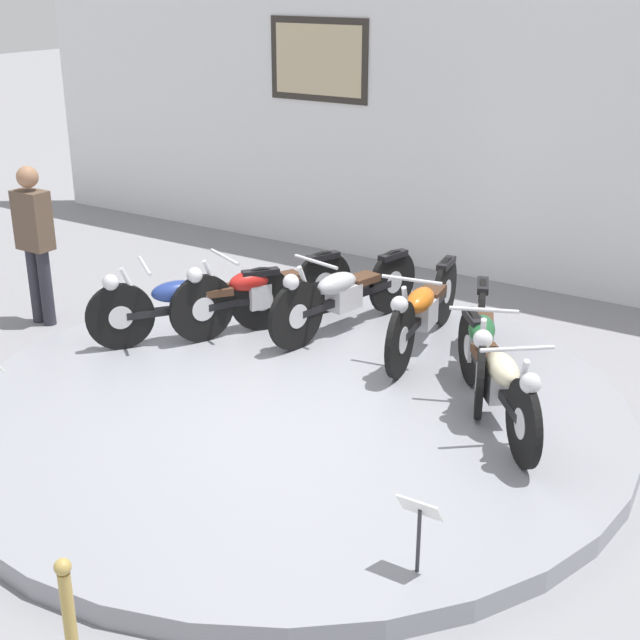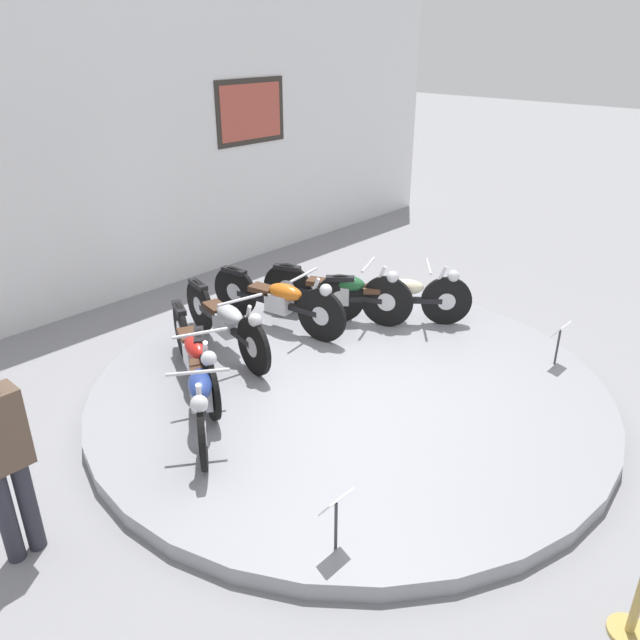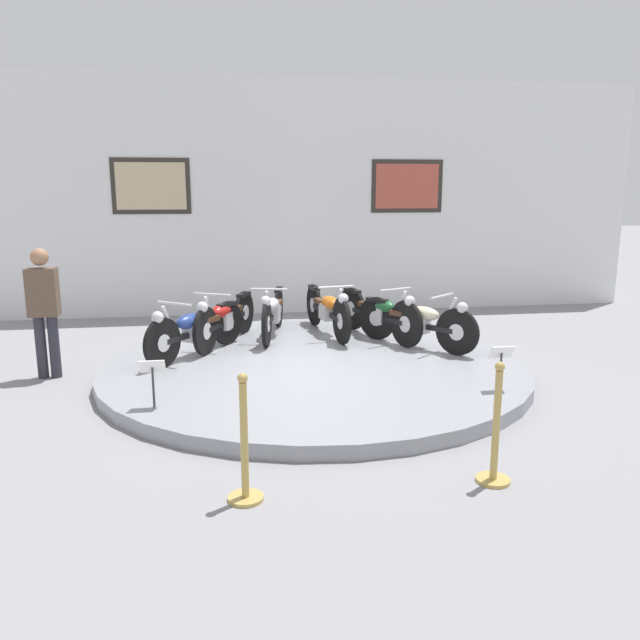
# 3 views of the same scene
# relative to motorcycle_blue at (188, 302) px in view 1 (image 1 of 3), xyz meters

# --- Properties ---
(ground_plane) EXTENTS (60.00, 60.00, 0.00)m
(ground_plane) POSITION_rel_motorcycle_blue_xyz_m (1.54, -0.52, -0.54)
(ground_plane) COLOR gray
(display_platform) EXTENTS (5.47, 5.47, 0.16)m
(display_platform) POSITION_rel_motorcycle_blue_xyz_m (1.54, -0.52, -0.46)
(display_platform) COLOR gray
(display_platform) RESTS_ON ground_plane
(back_wall) EXTENTS (14.00, 0.22, 4.38)m
(back_wall) POSITION_rel_motorcycle_blue_xyz_m (1.54, 3.71, 1.65)
(back_wall) COLOR white
(back_wall) RESTS_ON ground_plane
(motorcycle_blue) EXTENTS (1.24, 1.62, 0.79)m
(motorcycle_blue) POSITION_rel_motorcycle_blue_xyz_m (0.00, 0.00, 0.00)
(motorcycle_blue) COLOR black
(motorcycle_blue) RESTS_ON display_platform
(motorcycle_red) EXTENTS (0.88, 1.85, 0.80)m
(motorcycle_red) POSITION_rel_motorcycle_blue_xyz_m (0.40, 0.62, 0.01)
(motorcycle_red) COLOR black
(motorcycle_red) RESTS_ON display_platform
(motorcycle_silver) EXTENTS (0.60, 1.97, 0.80)m
(motorcycle_silver) POSITION_rel_motorcycle_blue_xyz_m (1.12, 0.98, 0.01)
(motorcycle_silver) COLOR black
(motorcycle_silver) RESTS_ON display_platform
(motorcycle_orange) EXTENTS (0.54, 2.01, 0.81)m
(motorcycle_orange) POSITION_rel_motorcycle_blue_xyz_m (1.96, 0.98, 0.02)
(motorcycle_orange) COLOR black
(motorcycle_orange) RESTS_ON display_platform
(motorcycle_green) EXTENTS (0.83, 1.88, 0.81)m
(motorcycle_green) POSITION_rel_motorcycle_blue_xyz_m (2.68, 0.62, 0.01)
(motorcycle_green) COLOR black
(motorcycle_green) RESTS_ON display_platform
(motorcycle_cream) EXTENTS (1.30, 1.58, 0.80)m
(motorcycle_cream) POSITION_rel_motorcycle_blue_xyz_m (3.08, 0.00, 0.00)
(motorcycle_cream) COLOR black
(motorcycle_cream) RESTS_ON display_platform
(info_placard_front_centre) EXTENTS (0.26, 0.11, 0.51)m
(info_placard_front_centre) POSITION_rel_motorcycle_blue_xyz_m (3.42, -1.99, -0.02)
(info_placard_front_centre) COLOR #333338
(info_placard_front_centre) RESTS_ON display_platform
(visitor_standing) EXTENTS (0.36, 0.22, 1.65)m
(visitor_standing) POSITION_rel_motorcycle_blue_xyz_m (-1.83, -0.18, 0.39)
(visitor_standing) COLOR #2D2D38
(visitor_standing) RESTS_ON ground_plane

